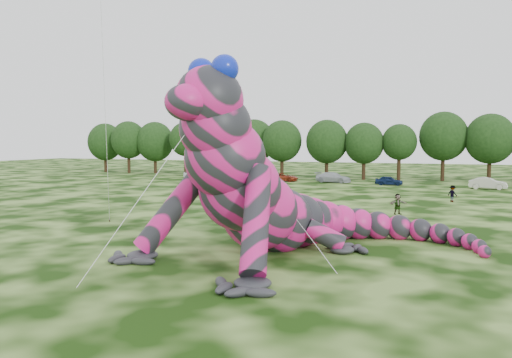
{
  "coord_description": "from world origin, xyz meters",
  "views": [
    {
      "loc": [
        7.04,
        -22.11,
        6.03
      ],
      "look_at": [
        -2.25,
        2.99,
        4.0
      ],
      "focal_mm": 35.0,
      "sensor_mm": 36.0,
      "label": 1
    }
  ],
  "objects_px": {
    "car_1": "(218,175)",
    "tree_4": "(220,150)",
    "inflatable_gecko": "(277,159)",
    "tree_9": "(399,152)",
    "tree_2": "(155,148)",
    "tree_7": "(327,149)",
    "spectator_2": "(453,194)",
    "tree_6": "(282,149)",
    "tree_5": "(254,148)",
    "car_2": "(283,177)",
    "car_4": "(389,181)",
    "spectator_1": "(259,193)",
    "spectator_4": "(199,183)",
    "car_3": "(333,177)",
    "car_5": "(488,183)",
    "car_0": "(196,174)",
    "tree_1": "(129,147)",
    "tree_8": "(364,151)",
    "tree_0": "(105,148)",
    "tree_3": "(185,149)",
    "spectator_5": "(398,204)",
    "tree_11": "(490,148)",
    "tree_10": "(443,146)"
  },
  "relations": [
    {
      "from": "car_1",
      "to": "tree_4",
      "type": "bearing_deg",
      "value": 16.91
    },
    {
      "from": "inflatable_gecko",
      "to": "tree_9",
      "type": "height_order",
      "value": "inflatable_gecko"
    },
    {
      "from": "tree_2",
      "to": "tree_9",
      "type": "xyz_separation_m",
      "value": [
        44.08,
        -1.42,
        -0.48
      ]
    },
    {
      "from": "tree_7",
      "to": "spectator_2",
      "type": "relative_size",
      "value": 5.69
    },
    {
      "from": "tree_4",
      "to": "tree_6",
      "type": "distance_m",
      "value": 12.26
    },
    {
      "from": "tree_9",
      "to": "car_1",
      "type": "distance_m",
      "value": 28.2
    },
    {
      "from": "tree_5",
      "to": "car_2",
      "type": "distance_m",
      "value": 12.93
    },
    {
      "from": "tree_2",
      "to": "car_4",
      "type": "height_order",
      "value": "tree_2"
    },
    {
      "from": "tree_2",
      "to": "tree_7",
      "type": "relative_size",
      "value": 1.02
    },
    {
      "from": "car_4",
      "to": "spectator_1",
      "type": "relative_size",
      "value": 2.3
    },
    {
      "from": "tree_2",
      "to": "spectator_4",
      "type": "relative_size",
      "value": 5.83
    },
    {
      "from": "car_3",
      "to": "car_5",
      "type": "height_order",
      "value": "car_3"
    },
    {
      "from": "tree_2",
      "to": "car_0",
      "type": "bearing_deg",
      "value": -34.47
    },
    {
      "from": "tree_1",
      "to": "tree_7",
      "type": "distance_m",
      "value": 38.29
    },
    {
      "from": "tree_8",
      "to": "car_2",
      "type": "distance_m",
      "value": 13.81
    },
    {
      "from": "car_4",
      "to": "car_5",
      "type": "distance_m",
      "value": 12.32
    },
    {
      "from": "tree_5",
      "to": "car_1",
      "type": "distance_m",
      "value": 10.33
    },
    {
      "from": "tree_0",
      "to": "tree_5",
      "type": "distance_m",
      "value": 31.44
    },
    {
      "from": "inflatable_gecko",
      "to": "car_0",
      "type": "bearing_deg",
      "value": 143.23
    },
    {
      "from": "car_4",
      "to": "tree_1",
      "type": "bearing_deg",
      "value": 80.65
    },
    {
      "from": "tree_8",
      "to": "spectator_4",
      "type": "distance_m",
      "value": 29.11
    },
    {
      "from": "tree_3",
      "to": "spectator_5",
      "type": "height_order",
      "value": "tree_3"
    },
    {
      "from": "tree_0",
      "to": "car_4",
      "type": "relative_size",
      "value": 2.56
    },
    {
      "from": "inflatable_gecko",
      "to": "tree_4",
      "type": "distance_m",
      "value": 61.59
    },
    {
      "from": "tree_9",
      "to": "car_0",
      "type": "distance_m",
      "value": 32.07
    },
    {
      "from": "tree_3",
      "to": "tree_11",
      "type": "height_order",
      "value": "tree_11"
    },
    {
      "from": "tree_1",
      "to": "car_3",
      "type": "distance_m",
      "value": 41.87
    },
    {
      "from": "tree_2",
      "to": "spectator_1",
      "type": "xyz_separation_m",
      "value": [
        33.07,
        -34.15,
        -4.02
      ]
    },
    {
      "from": "inflatable_gecko",
      "to": "spectator_5",
      "type": "relative_size",
      "value": 11.71
    },
    {
      "from": "tree_2",
      "to": "tree_5",
      "type": "height_order",
      "value": "tree_5"
    },
    {
      "from": "tree_11",
      "to": "car_3",
      "type": "distance_m",
      "value": 23.33
    },
    {
      "from": "tree_11",
      "to": "car_2",
      "type": "height_order",
      "value": "tree_11"
    },
    {
      "from": "tree_9",
      "to": "car_0",
      "type": "relative_size",
      "value": 2.07
    },
    {
      "from": "spectator_1",
      "to": "tree_2",
      "type": "bearing_deg",
      "value": 15.23
    },
    {
      "from": "tree_1",
      "to": "tree_10",
      "type": "height_order",
      "value": "tree_10"
    },
    {
      "from": "inflatable_gecko",
      "to": "tree_9",
      "type": "relative_size",
      "value": 2.32
    },
    {
      "from": "tree_4",
      "to": "spectator_2",
      "type": "bearing_deg",
      "value": -36.37
    },
    {
      "from": "tree_6",
      "to": "car_4",
      "type": "relative_size",
      "value": 2.56
    },
    {
      "from": "tree_0",
      "to": "tree_10",
      "type": "xyz_separation_m",
      "value": [
        61.96,
        -0.66,
        0.5
      ]
    },
    {
      "from": "tree_0",
      "to": "car_0",
      "type": "distance_m",
      "value": 26.74
    },
    {
      "from": "tree_3",
      "to": "tree_11",
      "type": "distance_m",
      "value": 49.52
    },
    {
      "from": "tree_11",
      "to": "car_1",
      "type": "xyz_separation_m",
      "value": [
        -39.52,
        -8.84,
        -4.29
      ]
    },
    {
      "from": "tree_8",
      "to": "car_1",
      "type": "xyz_separation_m",
      "value": [
        -21.52,
        -7.64,
        -3.73
      ]
    },
    {
      "from": "tree_7",
      "to": "car_1",
      "type": "distance_m",
      "value": 17.8
    },
    {
      "from": "tree_10",
      "to": "car_5",
      "type": "relative_size",
      "value": 2.34
    },
    {
      "from": "tree_8",
      "to": "car_2",
      "type": "bearing_deg",
      "value": -144.59
    },
    {
      "from": "tree_11",
      "to": "car_1",
      "type": "distance_m",
      "value": 40.73
    },
    {
      "from": "car_3",
      "to": "tree_8",
      "type": "bearing_deg",
      "value": -13.09
    },
    {
      "from": "car_5",
      "to": "spectator_4",
      "type": "distance_m",
      "value": 36.31
    },
    {
      "from": "tree_4",
      "to": "spectator_2",
      "type": "height_order",
      "value": "tree_4"
    }
  ]
}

